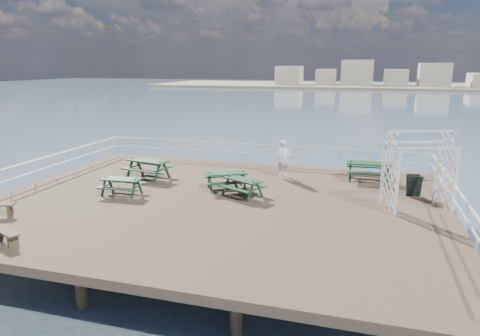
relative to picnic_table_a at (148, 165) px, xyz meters
name	(u,v)px	position (x,y,z in m)	size (l,w,h in m)	color
ground	(216,204)	(4.38, -2.47, -0.77)	(18.00, 14.00, 0.30)	brown
sea_backdrop	(390,83)	(16.92, 131.59, -1.13)	(300.00, 300.00, 9.20)	#3E5369
railing	(234,165)	(4.31, 0.10, 0.25)	(17.77, 13.76, 1.10)	silver
picnic_table_a	(148,165)	(0.00, 0.00, 0.00)	(2.28, 1.97, 0.97)	#153A1C
picnic_table_b	(242,184)	(5.21, -1.55, -0.11)	(2.08, 1.94, 0.81)	#153A1C
picnic_table_c	(369,168)	(10.25, 2.45, 0.00)	(2.06, 1.68, 0.97)	#153A1C
picnic_table_d	(121,183)	(0.30, -2.86, -0.11)	(1.70, 1.40, 0.80)	#153A1C
picnic_table_e	(226,177)	(4.28, -0.86, -0.07)	(2.23, 2.09, 0.86)	#153A1C
flat_bench_far	(5,233)	(-0.46, -8.27, -0.32)	(1.44, 0.84, 0.41)	brown
trellis_arbor	(418,175)	(11.98, -1.29, 0.71)	(2.72, 2.12, 3.00)	silver
sandwich_board	(414,186)	(12.05, 0.34, -0.17)	(0.63, 0.52, 0.92)	black
person	(284,159)	(6.30, 1.86, 0.29)	(0.66, 0.44, 1.82)	white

